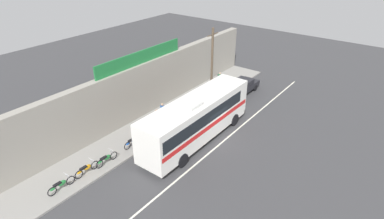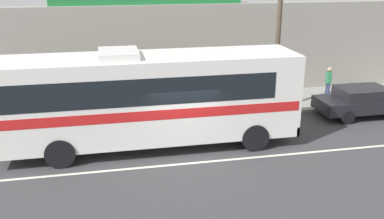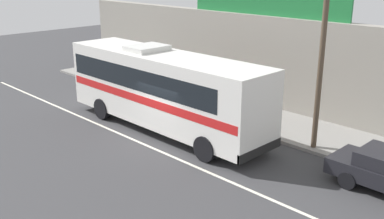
# 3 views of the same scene
# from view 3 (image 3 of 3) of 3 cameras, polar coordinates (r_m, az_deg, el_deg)

# --- Properties ---
(ground_plane) EXTENTS (70.00, 70.00, 0.00)m
(ground_plane) POSITION_cam_3_polar(r_m,az_deg,el_deg) (19.43, -3.76, -4.06)
(ground_plane) COLOR #3A3A3D
(sidewalk_slab) EXTENTS (30.00, 3.60, 0.14)m
(sidewalk_slab) POSITION_cam_3_polar(r_m,az_deg,el_deg) (22.92, 6.09, -0.44)
(sidewalk_slab) COLOR gray
(sidewalk_slab) RESTS_ON ground_plane
(storefront_facade) EXTENTS (30.00, 0.70, 4.80)m
(storefront_facade) POSITION_cam_3_polar(r_m,az_deg,el_deg) (23.97, 9.57, 6.01)
(storefront_facade) COLOR gray
(storefront_facade) RESTS_ON ground_plane
(storefront_billboard) EXTENTS (9.53, 0.12, 1.10)m
(storefront_billboard) POSITION_cam_3_polar(r_m,az_deg,el_deg) (23.75, 9.22, 13.12)
(storefront_billboard) COLOR #1E7538
(storefront_billboard) RESTS_ON storefront_facade
(road_center_stripe) EXTENTS (30.00, 0.14, 0.01)m
(road_center_stripe) POSITION_cam_3_polar(r_m,az_deg,el_deg) (18.96, -5.59, -4.68)
(road_center_stripe) COLOR silver
(road_center_stripe) RESTS_ON ground_plane
(intercity_bus) EXTENTS (11.02, 2.67, 3.78)m
(intercity_bus) POSITION_cam_3_polar(r_m,az_deg,el_deg) (20.20, -3.77, 2.99)
(intercity_bus) COLOR white
(intercity_bus) RESTS_ON ground_plane
(utility_pole) EXTENTS (1.60, 0.22, 7.14)m
(utility_pole) POSITION_cam_3_polar(r_m,az_deg,el_deg) (18.08, 16.19, 6.30)
(utility_pole) COLOR brown
(utility_pole) RESTS_ON sidewalk_slab
(motorcycle_green) EXTENTS (1.91, 0.56, 0.94)m
(motorcycle_green) POSITION_cam_3_polar(r_m,az_deg,el_deg) (25.30, -3.64, 2.58)
(motorcycle_green) COLOR black
(motorcycle_green) RESTS_ON sidewalk_slab
(motorcycle_blue) EXTENTS (1.88, 0.56, 0.94)m
(motorcycle_blue) POSITION_cam_3_polar(r_m,az_deg,el_deg) (28.55, -9.10, 4.18)
(motorcycle_blue) COLOR black
(motorcycle_blue) RESTS_ON sidewalk_slab
(motorcycle_red) EXTENTS (1.87, 0.56, 0.94)m
(motorcycle_red) POSITION_cam_3_polar(r_m,az_deg,el_deg) (27.25, -7.56, 3.59)
(motorcycle_red) COLOR black
(motorcycle_red) RESTS_ON sidewalk_slab
(motorcycle_orange) EXTENTS (1.91, 0.56, 0.94)m
(motorcycle_orange) POSITION_cam_3_polar(r_m,az_deg,el_deg) (30.08, -11.34, 4.77)
(motorcycle_orange) COLOR black
(motorcycle_orange) RESTS_ON sidewalk_slab
(pedestrian_far_left) EXTENTS (0.30, 0.48, 1.74)m
(pedestrian_far_left) POSITION_cam_3_polar(r_m,az_deg,el_deg) (23.24, 1.80, 2.72)
(pedestrian_far_left) COLOR navy
(pedestrian_far_left) RESTS_ON sidewalk_slab
(pedestrian_by_curb) EXTENTS (0.30, 0.48, 1.61)m
(pedestrian_by_curb) POSITION_cam_3_polar(r_m,az_deg,el_deg) (22.83, 5.06, 2.14)
(pedestrian_by_curb) COLOR navy
(pedestrian_by_curb) RESTS_ON sidewalk_slab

